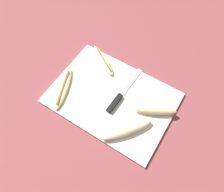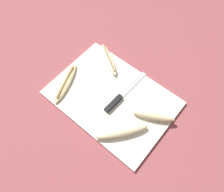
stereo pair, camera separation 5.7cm
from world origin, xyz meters
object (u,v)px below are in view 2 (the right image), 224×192
Objects in this scene: banana_ripe_center at (66,83)px; banana_cream_curved at (153,116)px; knife at (118,99)px; banana_bright_far at (109,59)px; banana_pale_long at (122,131)px.

banana_cream_curved is (0.37, 0.11, 0.01)m from banana_ripe_center.
knife is 0.20m from banana_bright_far.
banana_ripe_center is (-0.22, -0.09, 0.00)m from knife.
banana_ripe_center is 1.26× the size of banana_cream_curved.
banana_cream_curved reaches higher than knife.
banana_bright_far is 0.35m from banana_pale_long.
banana_pale_long is (0.32, -0.02, 0.01)m from banana_ripe_center.
banana_bright_far is 1.07× the size of banana_cream_curved.
banana_ripe_center is at bearing -163.57° from banana_cream_curved.
knife is 1.35× the size of banana_pale_long.
banana_cream_curved is at bearing 11.15° from knife.
knife is at bearing 21.23° from banana_ripe_center.
knife is 0.14m from banana_pale_long.
banana_pale_long reaches higher than knife.
banana_pale_long reaches higher than banana_bright_far.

